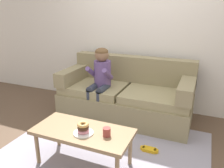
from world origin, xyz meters
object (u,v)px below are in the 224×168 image
Objects in this scene: coffee_table at (83,134)px; person_child at (100,77)px; couch at (126,96)px; toy_controller at (149,150)px; mug at (107,132)px; donut at (83,131)px.

person_child reaches higher than coffee_table.
couch reaches higher than toy_controller.
person_child is 12.24× the size of mug.
couch reaches higher than mug.
couch is 1.89× the size of coffee_table.
couch is 16.74× the size of donut.
coffee_table is 1.20m from person_child.
donut is (0.04, -0.06, 0.08)m from coffee_table.
couch is 0.52m from person_child.
mug reaches higher than donut.
donut is 1.33× the size of mug.
couch is 1.82× the size of person_child.
coffee_table reaches higher than toy_controller.
couch is at bearing 101.22° from mug.
couch is at bearing 90.96° from donut.
donut is at bearing -53.78° from coffee_table.
mug reaches higher than coffee_table.
mug is (0.26, -1.33, 0.14)m from couch.
toy_controller is (0.33, 0.51, -0.45)m from mug.
couch is at bearing 30.32° from person_child.
mug is 0.40× the size of toy_controller.
mug reaches higher than toy_controller.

